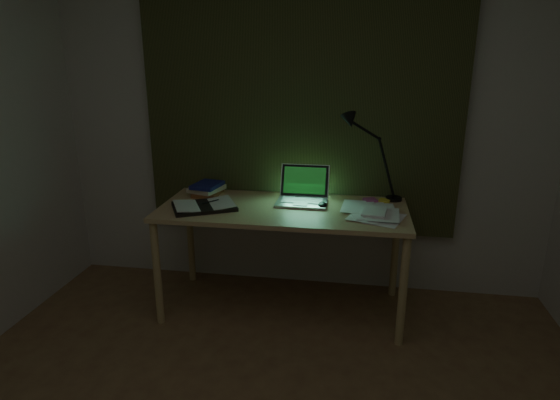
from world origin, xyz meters
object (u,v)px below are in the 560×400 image
Objects in this scene: book_stack at (207,189)px; desk at (283,259)px; desk_lamp at (397,158)px; open_textbook at (204,206)px; loose_papers at (366,211)px; laptop at (302,187)px.

desk is at bearing -19.72° from book_stack.
desk_lamp reaches higher than book_stack.
open_textbook is 1.04m from loose_papers.
laptop is at bearing -9.12° from book_stack.
laptop is 1.11× the size of loose_papers.
laptop reaches higher than desk.
laptop is 0.65m from open_textbook.
laptop is 0.96× the size of open_textbook.
open_textbook is 0.67× the size of desk_lamp.
desk is at bearing -161.19° from desk_lamp.
loose_papers reaches higher than desk.
loose_papers is at bearing -2.53° from desk.
book_stack is at bearing 76.28° from open_textbook.
desk is 0.64m from open_textbook.
book_stack is at bearing -179.13° from desk_lamp.
laptop reaches higher than loose_papers.
book_stack is (-0.57, 0.21, 0.41)m from desk.
open_textbook is at bearing -76.43° from book_stack.
desk is at bearing -16.58° from open_textbook.
open_textbook is at bearing -169.29° from desk.
laptop reaches higher than open_textbook.
book_stack is at bearing 160.28° from desk.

